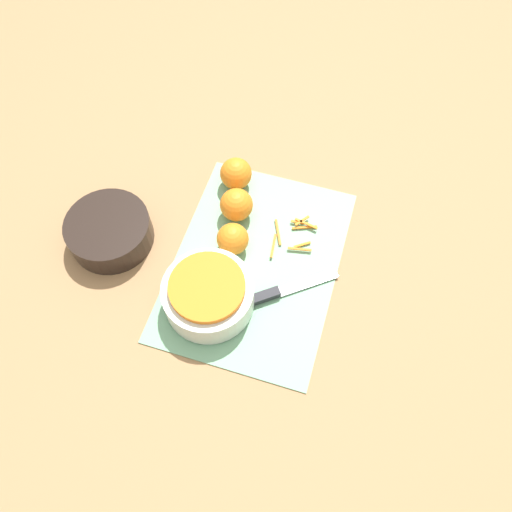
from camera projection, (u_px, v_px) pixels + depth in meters
name	position (u px, v px, depth m)	size (l,w,h in m)	color
ground_plane	(256.00, 264.00, 1.08)	(4.00, 4.00, 0.00)	#9E754C
cutting_board	(256.00, 263.00, 1.08)	(0.48, 0.34, 0.01)	#75AD84
bowl_speckled	(208.00, 294.00, 0.99)	(0.18, 0.18, 0.08)	silver
bowl_dark	(110.00, 231.00, 1.08)	(0.18, 0.18, 0.06)	black
knife	(266.00, 296.00, 1.03)	(0.16, 0.20, 0.02)	#232328
orange_left	(236.00, 205.00, 1.10)	(0.07, 0.07, 0.07)	orange
orange_right	(236.00, 174.00, 1.14)	(0.07, 0.07, 0.07)	orange
orange_back	(233.00, 239.00, 1.06)	(0.07, 0.07, 0.07)	orange
peel_pile	(294.00, 234.00, 1.10)	(0.13, 0.10, 0.01)	orange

